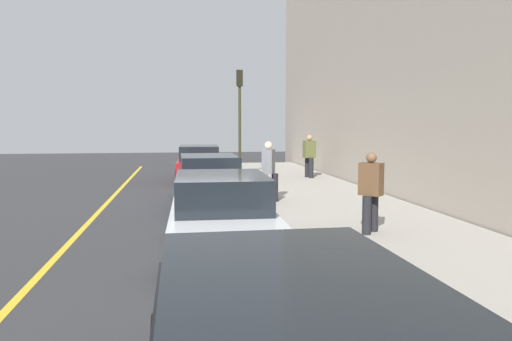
{
  "coord_description": "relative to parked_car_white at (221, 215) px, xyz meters",
  "views": [
    {
      "loc": [
        -14.69,
        0.92,
        2.41
      ],
      "look_at": [
        -0.83,
        -1.19,
        1.09
      ],
      "focal_mm": 34.47,
      "sensor_mm": 36.0,
      "label": 1
    }
  ],
  "objects": [
    {
      "name": "snow_bank_curb",
      "position": [
        9.23,
        -0.92,
        -0.65
      ],
      "size": [
        6.36,
        0.56,
        0.22
      ],
      "primitive_type": "cube",
      "color": "white",
      "rests_on": "ground"
    },
    {
      "name": "rolling_suitcase",
      "position": [
        5.74,
        -1.87,
        -0.36
      ],
      "size": [
        0.34,
        0.22,
        0.84
      ],
      "color": "#471E19",
      "rests_on": "sidewalk"
    },
    {
      "name": "pedestrian_olive_coat",
      "position": [
        11.33,
        -4.67,
        0.36
      ],
      "size": [
        0.59,
        0.54,
        1.81
      ],
      "color": "black",
      "rests_on": "sidewalk"
    },
    {
      "name": "traffic_light_pole",
      "position": [
        12.84,
        -1.88,
        2.51
      ],
      "size": [
        0.35,
        0.26,
        4.63
      ],
      "color": "#2D2D19",
      "rests_on": "sidewalk"
    },
    {
      "name": "ground_plane",
      "position": [
        5.79,
        -0.22,
        -0.76
      ],
      "size": [
        56.0,
        56.0,
        0.0
      ],
      "primitive_type": "plane",
      "color": "#333335"
    },
    {
      "name": "lane_stripe_centre",
      "position": [
        5.79,
        2.98,
        -0.75
      ],
      "size": [
        28.0,
        0.14,
        0.01
      ],
      "primitive_type": "cube",
      "color": "gold",
      "rests_on": "ground"
    },
    {
      "name": "parked_car_navy",
      "position": [
        5.55,
        -0.09,
        0.0
      ],
      "size": [
        4.58,
        1.95,
        1.51
      ],
      "color": "black",
      "rests_on": "ground"
    },
    {
      "name": "sidewalk",
      "position": [
        5.79,
        -3.52,
        -0.68
      ],
      "size": [
        28.0,
        4.6,
        0.15
      ],
      "primitive_type": "cube",
      "color": "#A39E93",
      "rests_on": "ground"
    },
    {
      "name": "parked_car_white",
      "position": [
        0.0,
        0.0,
        0.0
      ],
      "size": [
        4.4,
        1.97,
        1.51
      ],
      "color": "black",
      "rests_on": "ground"
    },
    {
      "name": "parked_car_red",
      "position": [
        12.19,
        -0.04,
        0.0
      ],
      "size": [
        4.58,
        2.02,
        1.51
      ],
      "color": "black",
      "rests_on": "ground"
    },
    {
      "name": "pedestrian_brown_coat",
      "position": [
        0.73,
        -3.17,
        0.29
      ],
      "size": [
        0.52,
        0.53,
        1.69
      ],
      "color": "black",
      "rests_on": "sidewalk"
    },
    {
      "name": "pedestrian_grey_coat",
      "position": [
        5.21,
        -1.82,
        0.33
      ],
      "size": [
        0.55,
        0.55,
        1.76
      ],
      "color": "black",
      "rests_on": "sidewalk"
    }
  ]
}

